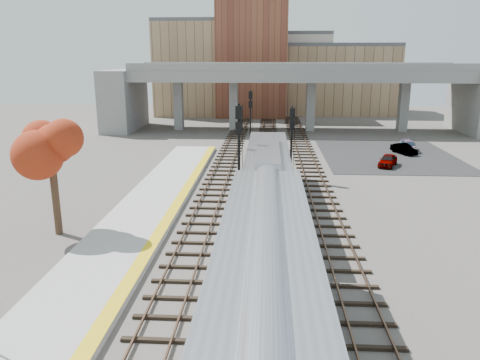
% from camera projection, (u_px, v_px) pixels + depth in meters
% --- Properties ---
extents(ground, '(160.00, 160.00, 0.00)m').
position_uv_depth(ground, '(247.00, 262.00, 24.51)').
color(ground, '#47423D').
rests_on(ground, ground).
extents(platform, '(4.50, 60.00, 0.35)m').
position_uv_depth(platform, '(111.00, 255.00, 24.89)').
color(platform, '#9E9E99').
rests_on(platform, ground).
extents(yellow_strip, '(0.70, 60.00, 0.01)m').
position_uv_depth(yellow_strip, '(146.00, 253.00, 24.73)').
color(yellow_strip, yellow).
rests_on(yellow_strip, platform).
extents(tracks, '(10.70, 95.00, 0.25)m').
position_uv_depth(tracks, '(266.00, 193.00, 36.49)').
color(tracks, black).
rests_on(tracks, ground).
extents(overpass, '(54.00, 12.00, 9.50)m').
position_uv_depth(overpass, '(296.00, 90.00, 66.13)').
color(overpass, slate).
rests_on(overpass, ground).
extents(buildings_far, '(43.00, 21.00, 20.60)m').
position_uv_depth(buildings_far, '(270.00, 70.00, 86.61)').
color(buildings_far, '#A1825D').
rests_on(buildings_far, ground).
extents(parking_lot, '(14.00, 18.00, 0.04)m').
position_uv_depth(parking_lot, '(388.00, 155.00, 50.70)').
color(parking_lot, black).
rests_on(parking_lot, ground).
extents(locomotive, '(3.02, 19.05, 4.10)m').
position_uv_depth(locomotive, '(267.00, 178.00, 32.43)').
color(locomotive, '#A8AAB2').
rests_on(locomotive, ground).
extents(signal_mast_near, '(0.60, 0.64, 7.19)m').
position_uv_depth(signal_mast_near, '(239.00, 153.00, 34.01)').
color(signal_mast_near, '#9E9E99').
rests_on(signal_mast_near, ground).
extents(signal_mast_mid, '(0.60, 0.64, 6.37)m').
position_uv_depth(signal_mast_mid, '(291.00, 146.00, 39.88)').
color(signal_mast_mid, '#9E9E99').
rests_on(signal_mast_mid, ground).
extents(signal_mast_far, '(0.60, 0.64, 6.59)m').
position_uv_depth(signal_mast_far, '(250.00, 120.00, 54.94)').
color(signal_mast_far, '#9E9E99').
rests_on(signal_mast_far, ground).
extents(tree, '(3.60, 3.60, 7.32)m').
position_uv_depth(tree, '(50.00, 146.00, 27.00)').
color(tree, '#382619').
rests_on(tree, ground).
extents(car_a, '(2.71, 3.73, 1.18)m').
position_uv_depth(car_a, '(388.00, 160.00, 45.37)').
color(car_a, '#99999E').
rests_on(car_a, parking_lot).
extents(car_b, '(2.36, 3.56, 1.11)m').
position_uv_depth(car_b, '(404.00, 149.00, 51.10)').
color(car_b, '#99999E').
rests_on(car_b, parking_lot).
extents(car_c, '(1.64, 3.91, 1.13)m').
position_uv_depth(car_c, '(409.00, 146.00, 52.68)').
color(car_c, '#99999E').
rests_on(car_c, parking_lot).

